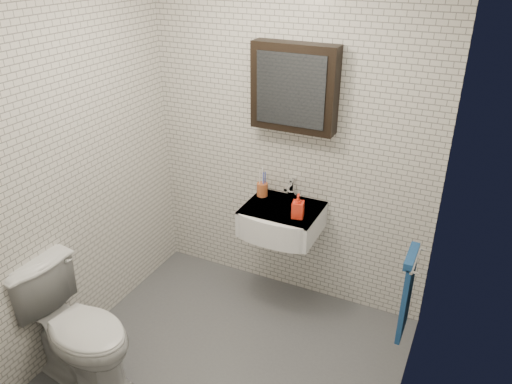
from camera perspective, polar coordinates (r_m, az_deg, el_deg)
ground at (r=3.62m, az=-3.12°, el=-18.86°), size 2.20×2.00×0.01m
room_shell at (r=2.78m, az=-3.86°, el=2.80°), size 2.22×2.02×2.51m
washbasin at (r=3.67m, az=2.77°, el=-3.32°), size 0.55×0.50×0.20m
faucet at (r=3.75m, az=4.00°, el=0.18°), size 0.06×0.20×0.15m
mirror_cabinet at (r=3.47m, az=4.39°, el=11.79°), size 0.60×0.15×0.60m
towel_rail at (r=3.17m, az=16.93°, el=-10.73°), size 0.09×0.30×0.58m
toothbrush_cup at (r=3.79m, az=0.72°, el=0.38°), size 0.10×0.10×0.23m
soap_bottle at (r=3.49m, az=4.83°, el=-1.60°), size 0.10×0.10×0.18m
toilet at (r=3.44m, az=-19.83°, el=-14.44°), size 0.86×0.56×0.83m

